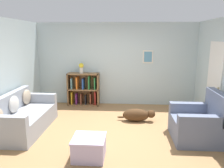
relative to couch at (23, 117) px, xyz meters
The scene contains 8 objects.
ground_plane 2.08m from the couch, ahead, with size 14.00×14.00×0.00m, color #997047.
wall_back 3.23m from the couch, 47.93° to the left, with size 5.60×0.13×2.60m.
couch is the anchor object (origin of this frame).
bookshelf 2.32m from the couch, 63.40° to the left, with size 1.00×0.34×1.04m.
recliner_chair 3.97m from the couch, ahead, with size 0.99×1.02×1.04m.
coffee_table 2.07m from the couch, 32.12° to the right, with size 0.58×0.56×0.40m.
dog 2.81m from the couch, 15.26° to the left, with size 0.99×0.30×0.33m.
vase 2.44m from the couch, 64.36° to the left, with size 0.15×0.15×0.32m.
Camera 1 is at (0.35, -4.70, 2.15)m, focal length 35.00 mm.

